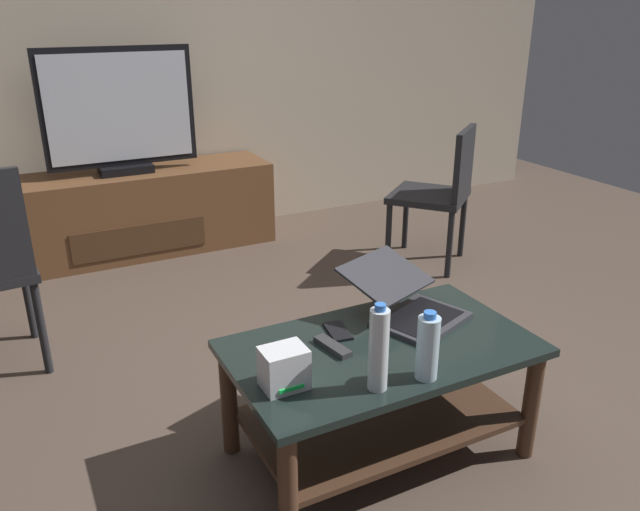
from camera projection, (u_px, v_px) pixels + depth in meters
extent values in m
plane|color=#4C3D33|center=(346.00, 408.00, 2.58)|extent=(7.68, 7.68, 0.00)
cube|color=#B2A38C|center=(163.00, 27.00, 4.13)|extent=(6.40, 0.12, 2.80)
cube|color=black|center=(382.00, 348.00, 2.17)|extent=(1.05, 0.61, 0.03)
cube|color=#472D1E|center=(379.00, 416.00, 2.28)|extent=(0.92, 0.54, 0.02)
cylinder|color=#472D1E|center=(288.00, 493.00, 1.84)|extent=(0.06, 0.06, 0.42)
cylinder|color=#472D1E|center=(531.00, 405.00, 2.25)|extent=(0.06, 0.06, 0.42)
cylinder|color=#472D1E|center=(229.00, 401.00, 2.27)|extent=(0.06, 0.06, 0.42)
cylinder|color=#472D1E|center=(442.00, 342.00, 2.67)|extent=(0.06, 0.06, 0.42)
cube|color=brown|center=(130.00, 213.00, 4.12)|extent=(1.84, 0.48, 0.55)
cube|color=#432A18|center=(140.00, 240.00, 3.96)|extent=(0.83, 0.01, 0.19)
cube|color=black|center=(126.00, 169.00, 3.99)|extent=(0.32, 0.20, 0.05)
cube|color=black|center=(119.00, 107.00, 3.85)|extent=(0.92, 0.04, 0.72)
cube|color=#B2B7C1|center=(119.00, 108.00, 3.83)|extent=(0.86, 0.01, 0.64)
cube|color=black|center=(429.00, 196.00, 3.90)|extent=(0.62, 0.62, 0.04)
cube|color=black|center=(464.00, 165.00, 3.74)|extent=(0.35, 0.29, 0.43)
cylinder|color=black|center=(406.00, 218.00, 4.21)|extent=(0.04, 0.04, 0.42)
cylinder|color=black|center=(388.00, 236.00, 3.89)|extent=(0.04, 0.04, 0.42)
cylinder|color=black|center=(462.00, 226.00, 4.07)|extent=(0.04, 0.04, 0.42)
cylinder|color=black|center=(449.00, 245.00, 3.75)|extent=(0.04, 0.04, 0.42)
cylinder|color=black|center=(28.00, 297.00, 3.06)|extent=(0.04, 0.04, 0.44)
cylinder|color=black|center=(42.00, 328.00, 2.76)|extent=(0.04, 0.04, 0.44)
cube|color=#333338|center=(421.00, 319.00, 2.32)|extent=(0.39, 0.35, 0.02)
cube|color=black|center=(421.00, 317.00, 2.32)|extent=(0.34, 0.28, 0.00)
cube|color=#333338|center=(386.00, 275.00, 2.38)|extent=(0.39, 0.34, 0.09)
cube|color=silver|center=(386.00, 276.00, 2.38)|extent=(0.35, 0.30, 0.08)
cube|color=silver|center=(284.00, 368.00, 1.91)|extent=(0.14, 0.11, 0.13)
cube|color=#19D84C|center=(292.00, 389.00, 1.88)|extent=(0.08, 0.00, 0.01)
cylinder|color=silver|center=(379.00, 350.00, 1.88)|extent=(0.06, 0.06, 0.26)
cylinder|color=blue|center=(380.00, 307.00, 1.82)|extent=(0.03, 0.03, 0.02)
cylinder|color=silver|center=(428.00, 348.00, 1.94)|extent=(0.07, 0.07, 0.21)
cylinder|color=blue|center=(430.00, 315.00, 1.90)|extent=(0.04, 0.04, 0.02)
cube|color=black|center=(338.00, 331.00, 2.25)|extent=(0.09, 0.15, 0.01)
cube|color=#2D2D30|center=(333.00, 347.00, 2.14)|extent=(0.07, 0.17, 0.02)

